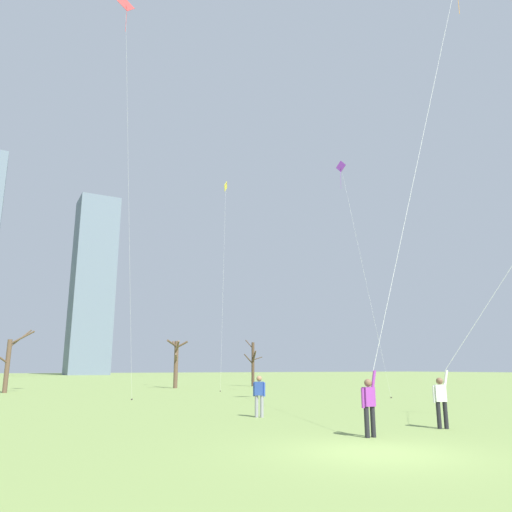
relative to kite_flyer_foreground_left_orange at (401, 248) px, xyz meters
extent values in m
plane|color=#7A934C|center=(-3.65, -2.44, -5.87)|extent=(400.00, 400.00, 0.00)
cylinder|color=black|center=(-2.17, -0.40, -5.45)|extent=(0.14, 0.14, 0.85)
cylinder|color=black|center=(-1.95, -0.41, -5.45)|extent=(0.14, 0.14, 0.85)
cube|color=purple|center=(-2.06, -0.40, -4.75)|extent=(0.35, 0.21, 0.54)
sphere|color=brown|center=(-2.06, -0.40, -4.36)|extent=(0.22, 0.22, 0.22)
cylinder|color=purple|center=(-2.27, -0.39, -4.79)|extent=(0.09, 0.09, 0.55)
cylinder|color=purple|center=(-1.85, -0.41, -4.28)|extent=(0.21, 0.10, 0.56)
cylinder|color=silver|center=(2.24, 0.41, 5.59)|extent=(8.19, 1.65, 19.24)
cylinder|color=black|center=(1.31, 0.14, -5.45)|extent=(0.14, 0.14, 0.85)
cylinder|color=black|center=(1.50, 0.03, -5.45)|extent=(0.14, 0.14, 0.85)
cube|color=white|center=(1.40, 0.08, -4.75)|extent=(0.39, 0.35, 0.54)
sphere|color=brown|center=(1.40, 0.08, -4.36)|extent=(0.22, 0.22, 0.22)
cylinder|color=white|center=(1.22, 0.19, -4.79)|extent=(0.09, 0.09, 0.55)
cylinder|color=white|center=(1.58, -0.02, -4.28)|extent=(0.22, 0.18, 0.56)
cylinder|color=gray|center=(-2.16, 6.31, -5.45)|extent=(0.14, 0.14, 0.85)
cylinder|color=gray|center=(-2.00, 6.16, -5.45)|extent=(0.14, 0.14, 0.85)
cube|color=#2D4CA5|center=(-2.08, 6.23, -4.75)|extent=(0.39, 0.38, 0.54)
sphere|color=#9E7051|center=(-2.08, 6.23, -4.36)|extent=(0.22, 0.22, 0.22)
cylinder|color=#2D4CA5|center=(-2.24, 6.38, -4.79)|extent=(0.09, 0.09, 0.55)
cylinder|color=#2D4CA5|center=(-1.93, 6.09, -4.79)|extent=(0.09, 0.09, 0.55)
cube|color=red|center=(-6.01, 18.65, 21.02)|extent=(1.31, 0.34, 1.26)
cylinder|color=black|center=(-6.01, 18.65, 21.02)|extent=(0.14, 0.31, 0.81)
cylinder|color=red|center=(-5.94, 18.48, 19.63)|extent=(0.02, 0.02, 1.81)
cylinder|color=silver|center=(-4.93, 19.09, 7.59)|extent=(2.18, 0.89, 26.85)
cylinder|color=#3F3833|center=(-3.85, 19.53, -5.83)|extent=(0.10, 0.10, 0.08)
cube|color=yellow|center=(7.12, 30.27, 13.70)|extent=(0.71, 0.93, 1.14)
cylinder|color=black|center=(7.12, 30.27, 13.70)|extent=(0.16, 0.09, 0.74)
cylinder|color=silver|center=(6.30, 28.67, 3.93)|extent=(1.66, 3.20, 19.53)
cylinder|color=#3F3833|center=(5.47, 27.08, -5.83)|extent=(0.10, 0.10, 0.08)
cube|color=purple|center=(10.65, 16.43, 11.32)|extent=(0.19, 1.06, 1.05)
cylinder|color=black|center=(10.65, 16.43, 11.32)|extent=(0.19, 0.08, 0.68)
cylinder|color=purple|center=(10.55, 16.39, 10.18)|extent=(0.02, 0.02, 1.47)
cylinder|color=silver|center=(11.18, 14.97, 2.74)|extent=(1.06, 2.93, 17.15)
cylinder|color=#3F3833|center=(11.70, 13.51, -5.83)|extent=(0.10, 0.10, 0.08)
cylinder|color=brown|center=(4.50, 35.80, -3.59)|extent=(0.41, 0.41, 4.56)
cylinder|color=brown|center=(4.39, 35.18, -1.84)|extent=(0.42, 1.39, 1.08)
cylinder|color=brown|center=(4.60, 36.64, -1.69)|extent=(0.40, 1.77, 0.95)
cylinder|color=brown|center=(4.95, 35.48, -1.66)|extent=(1.09, 0.87, 0.76)
cylinder|color=brown|center=(4.23, 35.09, -2.94)|extent=(0.72, 1.55, 0.77)
cylinder|color=brown|center=(3.84, 35.22, -1.59)|extent=(1.50, 1.35, 0.70)
cylinder|color=brown|center=(-10.56, 33.10, -3.78)|extent=(0.36, 0.36, 4.19)
cylinder|color=brown|center=(-9.70, 32.84, -1.53)|extent=(1.82, 0.69, 1.18)
cylinder|color=brown|center=(-9.80, 33.15, -1.59)|extent=(1.59, 0.20, 1.53)
cylinder|color=brown|center=(-11.06, 32.74, -3.21)|extent=(1.16, 0.90, 0.82)
cylinder|color=#4C3828|center=(13.70, 36.92, -3.53)|extent=(0.32, 0.32, 4.70)
cylinder|color=#4C3828|center=(14.18, 36.74, -2.92)|extent=(1.01, 0.48, 0.42)
cylinder|color=#4C3828|center=(13.55, 36.31, -2.77)|extent=(0.48, 1.36, 1.34)
cylinder|color=#4C3828|center=(13.61, 36.41, -2.52)|extent=(0.35, 1.14, 0.85)
cylinder|color=#4C3828|center=(13.11, 36.80, -3.00)|extent=(1.29, 0.37, 1.13)
cylinder|color=#4C3828|center=(13.70, 37.81, -1.35)|extent=(0.13, 1.82, 1.09)
cube|color=slate|center=(12.82, 138.17, 20.28)|extent=(11.43, 11.73, 52.31)
camera|label=1|loc=(-11.86, -11.90, -3.94)|focal=34.50mm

